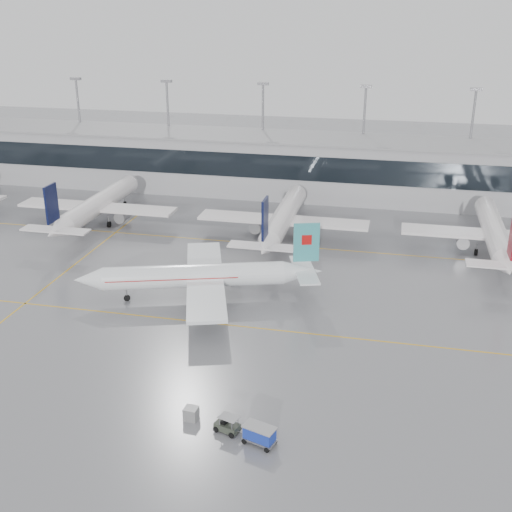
% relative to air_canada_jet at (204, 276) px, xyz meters
% --- Properties ---
extents(ground, '(320.00, 320.00, 0.00)m').
position_rel_air_canada_jet_xyz_m(ground, '(6.35, -7.11, -3.34)').
color(ground, slate).
rests_on(ground, ground).
extents(taxi_line_main, '(120.00, 0.25, 0.01)m').
position_rel_air_canada_jet_xyz_m(taxi_line_main, '(6.35, -7.11, -3.33)').
color(taxi_line_main, gold).
rests_on(taxi_line_main, ground).
extents(taxi_line_north, '(120.00, 0.25, 0.01)m').
position_rel_air_canada_jet_xyz_m(taxi_line_north, '(6.35, 22.89, -3.33)').
color(taxi_line_north, gold).
rests_on(taxi_line_north, ground).
extents(taxi_line_cross, '(0.25, 60.00, 0.01)m').
position_rel_air_canada_jet_xyz_m(taxi_line_cross, '(-23.65, 7.89, -3.33)').
color(taxi_line_cross, gold).
rests_on(taxi_line_cross, ground).
extents(terminal, '(180.00, 15.00, 12.00)m').
position_rel_air_canada_jet_xyz_m(terminal, '(6.35, 54.89, 2.66)').
color(terminal, '#A1A1A5').
rests_on(terminal, ground).
extents(terminal_glass, '(180.00, 0.20, 5.00)m').
position_rel_air_canada_jet_xyz_m(terminal_glass, '(6.35, 47.34, 4.16)').
color(terminal_glass, black).
rests_on(terminal_glass, ground).
extents(terminal_roof, '(182.00, 16.00, 0.40)m').
position_rel_air_canada_jet_xyz_m(terminal_roof, '(6.35, 54.89, 8.86)').
color(terminal_roof, gray).
rests_on(terminal_roof, ground).
extents(light_masts, '(156.40, 1.00, 22.60)m').
position_rel_air_canada_jet_xyz_m(light_masts, '(6.35, 60.89, 10.01)').
color(light_masts, gray).
rests_on(light_masts, ground).
extents(air_canada_jet, '(33.73, 27.10, 10.62)m').
position_rel_air_canada_jet_xyz_m(air_canada_jet, '(0.00, 0.00, 0.00)').
color(air_canada_jet, white).
rests_on(air_canada_jet, ground).
extents(parked_jet_b, '(29.64, 36.96, 11.72)m').
position_rel_air_canada_jet_xyz_m(parked_jet_b, '(-28.65, 26.58, 0.37)').
color(parked_jet_b, white).
rests_on(parked_jet_b, ground).
extents(parked_jet_c, '(29.64, 36.96, 11.72)m').
position_rel_air_canada_jet_xyz_m(parked_jet_c, '(6.35, 26.58, 0.37)').
color(parked_jet_c, white).
rests_on(parked_jet_c, ground).
extents(parked_jet_d, '(29.64, 36.96, 11.72)m').
position_rel_air_canada_jet_xyz_m(parked_jet_d, '(41.35, 26.58, 0.37)').
color(parked_jet_d, white).
rests_on(parked_jet_d, ground).
extents(baggage_tug, '(3.65, 2.16, 1.74)m').
position_rel_air_canada_jet_xyz_m(baggage_tug, '(10.97, -28.38, -2.73)').
color(baggage_tug, '#33392F').
rests_on(baggage_tug, ground).
extents(baggage_cart, '(3.43, 2.56, 1.90)m').
position_rel_air_canada_jet_xyz_m(baggage_cart, '(14.39, -29.49, -2.23)').
color(baggage_cart, gray).
rests_on(baggage_cart, ground).
extents(gse_unit, '(1.42, 1.33, 1.33)m').
position_rel_air_canada_jet_xyz_m(gse_unit, '(6.95, -27.27, -2.68)').
color(gse_unit, gray).
rests_on(gse_unit, ground).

